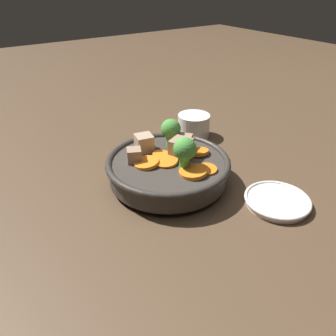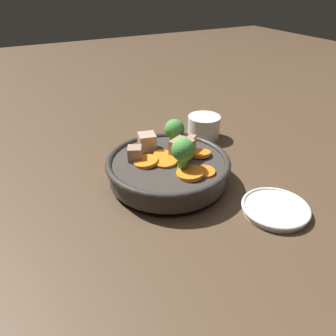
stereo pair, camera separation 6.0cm
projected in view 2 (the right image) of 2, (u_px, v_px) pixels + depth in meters
ground_plane at (168, 182)px, 0.61m from camera, size 3.00×3.00×0.00m
stirfry_bowl at (169, 166)px, 0.60m from camera, size 0.23×0.23×0.10m
side_saucer at (275, 209)px, 0.54m from camera, size 0.11×0.11×0.01m
tea_cup at (204, 127)px, 0.77m from camera, size 0.08×0.08×0.05m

